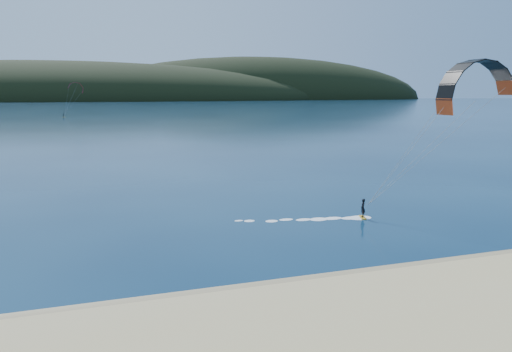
{
  "coord_description": "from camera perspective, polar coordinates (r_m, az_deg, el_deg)",
  "views": [
    {
      "loc": [
        -6.07,
        -17.06,
        9.91
      ],
      "look_at": [
        2.81,
        10.0,
        5.0
      ],
      "focal_mm": 33.64,
      "sensor_mm": 36.0,
      "label": 1
    }
  ],
  "objects": [
    {
      "name": "kitesurfer_near",
      "position": [
        40.32,
        23.78,
        7.56
      ],
      "size": [
        21.61,
        5.99,
        12.28
      ],
      "color": "#C08D16",
      "rests_on": "ground"
    },
    {
      "name": "ground",
      "position": [
        20.64,
        1.31,
        -18.92
      ],
      "size": [
        1800.0,
        1800.0,
        0.0
      ],
      "primitive_type": "plane",
      "color": "#071F38",
      "rests_on": "ground"
    },
    {
      "name": "headland",
      "position": [
        762.43,
        -17.87,
        8.58
      ],
      "size": [
        1200.0,
        310.0,
        140.0
      ],
      "color": "black",
      "rests_on": "ground"
    },
    {
      "name": "kitesurfer_far",
      "position": [
        215.99,
        -20.68,
        9.55
      ],
      "size": [
        9.61,
        5.58,
        14.06
      ],
      "color": "#C08D16",
      "rests_on": "ground"
    },
    {
      "name": "wet_sand",
      "position": [
        24.47,
        -2.31,
        -13.99
      ],
      "size": [
        220.0,
        2.5,
        0.1
      ],
      "color": "olive",
      "rests_on": "ground"
    }
  ]
}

